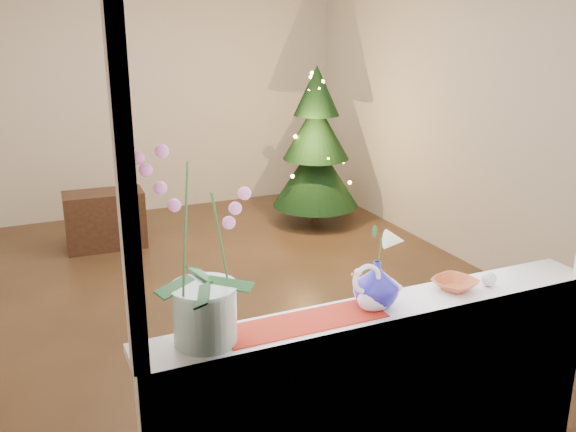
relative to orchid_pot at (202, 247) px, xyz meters
name	(u,v)px	position (x,y,z in m)	size (l,w,h in m)	color
ground	(219,293)	(0.80, 2.36, -1.31)	(5.00, 5.00, 0.00)	#352316
wall_back	(141,90)	(0.80, 4.86, 0.04)	(4.50, 0.10, 2.70)	beige
wall_front	(406,221)	(0.80, -0.14, 0.04)	(4.50, 0.10, 2.70)	beige
wall_right	(458,108)	(3.05, 2.36, 0.04)	(0.10, 5.00, 2.70)	beige
window_apron	(389,412)	(0.80, -0.10, -0.87)	(2.20, 0.08, 0.88)	white
windowsill	(383,310)	(0.80, -0.01, -0.41)	(2.20, 0.26, 0.04)	white
window_frame	(406,133)	(0.80, -0.11, 0.39)	(2.22, 0.06, 1.60)	white
runner	(305,322)	(0.42, -0.01, -0.39)	(0.70, 0.20, 0.01)	maroon
orchid_pot	(202,247)	(0.00, 0.00, 0.00)	(0.27, 0.27, 0.78)	white
swan	(377,288)	(0.75, -0.03, -0.29)	(0.24, 0.11, 0.21)	silver
blue_vase	(376,281)	(0.77, 0.00, -0.27)	(0.23, 0.23, 0.24)	navy
lily	(378,235)	(0.77, 0.00, -0.06)	(0.13, 0.08, 0.18)	beige
paperweight	(489,279)	(1.37, -0.03, -0.36)	(0.07, 0.07, 0.07)	silver
amber_dish	(455,285)	(1.20, 0.00, -0.37)	(0.17, 0.17, 0.04)	#AA4A22
xmas_tree	(316,146)	(2.33, 3.68, -0.49)	(0.90, 0.90, 1.65)	#11321A
side_table	(105,220)	(0.17, 3.81, -1.04)	(0.73, 0.36, 0.54)	black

